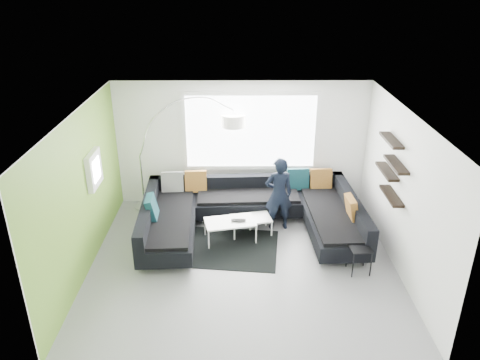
# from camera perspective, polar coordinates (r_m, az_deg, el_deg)

# --- Properties ---
(ground) EXTENTS (5.50, 5.50, 0.00)m
(ground) POSITION_cam_1_polar(r_m,az_deg,el_deg) (8.72, 0.30, -9.96)
(ground) COLOR gray
(ground) RESTS_ON ground
(room_shell) EXTENTS (5.54, 5.04, 2.82)m
(room_shell) POSITION_cam_1_polar(r_m,az_deg,el_deg) (8.04, 0.58, 1.61)
(room_shell) COLOR white
(room_shell) RESTS_ON ground
(sectional_sofa) EXTENTS (4.38, 2.83, 0.92)m
(sectional_sofa) POSITION_cam_1_polar(r_m,az_deg,el_deg) (9.35, 1.34, -4.51)
(sectional_sofa) COLOR black
(sectional_sofa) RESTS_ON ground
(rug) EXTENTS (2.17, 1.69, 0.01)m
(rug) POSITION_cam_1_polar(r_m,az_deg,el_deg) (9.12, -1.90, -8.25)
(rug) COLOR black
(rug) RESTS_ON ground
(coffee_table) EXTENTS (1.38, 0.97, 0.41)m
(coffee_table) POSITION_cam_1_polar(r_m,az_deg,el_deg) (9.39, 0.07, -5.77)
(coffee_table) COLOR white
(coffee_table) RESTS_ON ground
(arc_lamp) EXTENTS (2.37, 0.86, 2.49)m
(arc_lamp) POSITION_cam_1_polar(r_m,az_deg,el_deg) (10.30, -12.11, 2.91)
(arc_lamp) COLOR silver
(arc_lamp) RESTS_ON ground
(side_table) EXTENTS (0.39, 0.39, 0.49)m
(side_table) POSITION_cam_1_polar(r_m,az_deg,el_deg) (8.60, 14.29, -9.38)
(side_table) COLOR black
(side_table) RESTS_ON ground
(person) EXTENTS (0.66, 0.52, 1.56)m
(person) POSITION_cam_1_polar(r_m,az_deg,el_deg) (9.45, 4.74, -1.71)
(person) COLOR black
(person) RESTS_ON ground
(laptop) EXTENTS (0.29, 0.19, 0.02)m
(laptop) POSITION_cam_1_polar(r_m,az_deg,el_deg) (9.14, -0.19, -5.09)
(laptop) COLOR black
(laptop) RESTS_ON coffee_table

